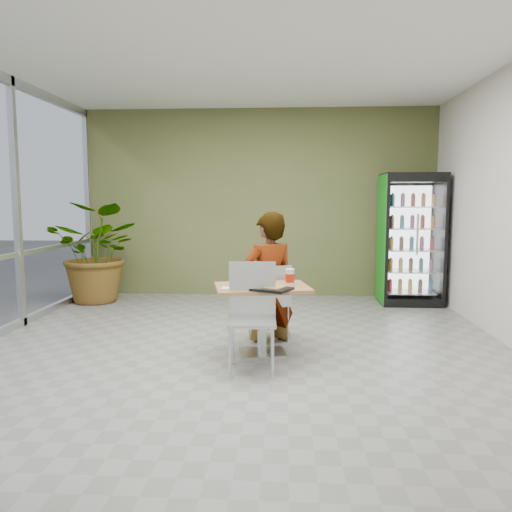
# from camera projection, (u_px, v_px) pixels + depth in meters

# --- Properties ---
(ground) EXTENTS (7.00, 7.00, 0.00)m
(ground) POSITION_uv_depth(u_px,v_px,m) (240.00, 357.00, 5.27)
(ground) COLOR gray
(ground) RESTS_ON ground
(room_envelope) EXTENTS (6.00, 7.00, 3.20)m
(room_envelope) POSITION_uv_depth(u_px,v_px,m) (240.00, 205.00, 5.09)
(room_envelope) COLOR silver
(room_envelope) RESTS_ON ground
(dining_table) EXTENTS (1.08, 0.85, 0.75)m
(dining_table) POSITION_uv_depth(u_px,v_px,m) (262.00, 306.00, 5.27)
(dining_table) COLOR #A56747
(dining_table) RESTS_ON ground
(chair_far) EXTENTS (0.54, 0.54, 0.90)m
(chair_far) POSITION_uv_depth(u_px,v_px,m) (272.00, 297.00, 5.83)
(chair_far) COLOR #B8BBBD
(chair_far) RESTS_ON ground
(chair_near) EXTENTS (0.48, 0.49, 1.04)m
(chair_near) POSITION_uv_depth(u_px,v_px,m) (252.00, 307.00, 4.86)
(chair_near) COLOR #B8BBBD
(chair_near) RESTS_ON ground
(seated_woman) EXTENTS (0.79, 0.70, 1.81)m
(seated_woman) POSITION_uv_depth(u_px,v_px,m) (268.00, 289.00, 5.85)
(seated_woman) COLOR black
(seated_woman) RESTS_ON ground
(pizza_plate) EXTENTS (0.34, 0.28, 0.03)m
(pizza_plate) POSITION_uv_depth(u_px,v_px,m) (263.00, 283.00, 5.35)
(pizza_plate) COLOR silver
(pizza_plate) RESTS_ON dining_table
(soda_cup) EXTENTS (0.10, 0.10, 0.17)m
(soda_cup) POSITION_uv_depth(u_px,v_px,m) (290.00, 277.00, 5.29)
(soda_cup) COLOR silver
(soda_cup) RESTS_ON dining_table
(napkin_stack) EXTENTS (0.14, 0.14, 0.02)m
(napkin_stack) POSITION_uv_depth(u_px,v_px,m) (229.00, 289.00, 5.03)
(napkin_stack) COLOR silver
(napkin_stack) RESTS_ON dining_table
(cafeteria_tray) EXTENTS (0.52, 0.46, 0.02)m
(cafeteria_tray) POSITION_uv_depth(u_px,v_px,m) (269.00, 289.00, 5.01)
(cafeteria_tray) COLOR black
(cafeteria_tray) RESTS_ON dining_table
(beverage_fridge) EXTENTS (0.94, 0.72, 2.07)m
(beverage_fridge) POSITION_uv_depth(u_px,v_px,m) (411.00, 239.00, 7.91)
(beverage_fridge) COLOR black
(beverage_fridge) RESTS_ON ground
(potted_plant) EXTENTS (1.59, 1.41, 1.62)m
(potted_plant) POSITION_uv_depth(u_px,v_px,m) (99.00, 252.00, 8.08)
(potted_plant) COLOR #2E712D
(potted_plant) RESTS_ON ground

